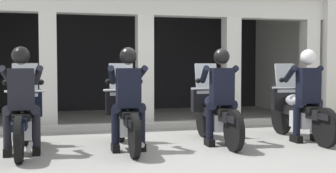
% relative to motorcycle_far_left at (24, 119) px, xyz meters
% --- Properties ---
extents(ground_plane, '(80.00, 80.00, 0.00)m').
position_rel_motorcycle_far_left_xyz_m(ground_plane, '(2.32, 2.84, -0.50)').
color(ground_plane, gray).
extents(station_building, '(9.22, 4.12, 2.99)m').
position_rel_motorcycle_far_left_xyz_m(station_building, '(2.35, 4.44, 1.39)').
color(station_building, black).
rests_on(station_building, ground).
extents(kerb_strip, '(8.72, 0.24, 0.12)m').
position_rel_motorcycle_far_left_xyz_m(kerb_strip, '(2.35, 1.93, -0.44)').
color(kerb_strip, '#B7B5AD').
rests_on(kerb_strip, ground).
extents(motorcycle_far_left, '(0.62, 2.04, 1.35)m').
position_rel_motorcycle_far_left_xyz_m(motorcycle_far_left, '(0.00, 0.00, 0.00)').
color(motorcycle_far_left, black).
rests_on(motorcycle_far_left, ground).
extents(police_officer_far_left, '(0.63, 0.61, 1.58)m').
position_rel_motorcycle_far_left_xyz_m(police_officer_far_left, '(-0.00, -0.28, 0.44)').
color(police_officer_far_left, black).
rests_on(police_officer_far_left, ground).
extents(motorcycle_center_left, '(0.62, 2.04, 1.35)m').
position_rel_motorcycle_far_left_xyz_m(motorcycle_center_left, '(1.55, -0.08, 0.00)').
color(motorcycle_center_left, black).
rests_on(motorcycle_center_left, ground).
extents(police_officer_center_left, '(0.63, 0.61, 1.58)m').
position_rel_motorcycle_far_left_xyz_m(police_officer_center_left, '(1.55, -0.36, 0.44)').
color(police_officer_center_left, black).
rests_on(police_officer_center_left, ground).
extents(motorcycle_center_right, '(0.62, 2.04, 1.35)m').
position_rel_motorcycle_far_left_xyz_m(motorcycle_center_right, '(3.09, 0.02, 0.00)').
color(motorcycle_center_right, black).
rests_on(motorcycle_center_right, ground).
extents(police_officer_center_right, '(0.63, 0.61, 1.58)m').
position_rel_motorcycle_far_left_xyz_m(police_officer_center_right, '(3.09, -0.26, 0.44)').
color(police_officer_center_right, black).
rests_on(police_officer_center_right, ground).
extents(motorcycle_far_right, '(0.62, 2.04, 1.35)m').
position_rel_motorcycle_far_left_xyz_m(motorcycle_far_right, '(4.64, -0.03, 0.00)').
color(motorcycle_far_right, black).
rests_on(motorcycle_far_right, ground).
extents(police_officer_far_right, '(0.63, 0.61, 1.58)m').
position_rel_motorcycle_far_left_xyz_m(police_officer_far_right, '(4.64, -0.31, 0.44)').
color(police_officer_far_right, black).
rests_on(police_officer_far_right, ground).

